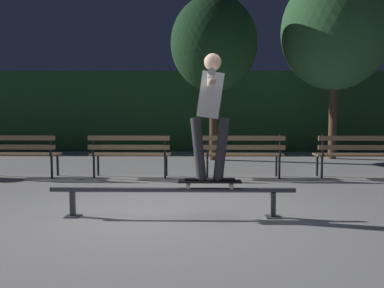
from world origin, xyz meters
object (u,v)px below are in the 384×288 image
object	(u,v)px
grind_rail	(172,194)
park_bench_rightmost	(357,151)
park_bench_leftmost	(18,151)
tree_behind_benches	(214,44)
tree_far_right	(335,31)
park_bench_right_center	(243,151)
park_bench_left_center	(130,151)
skateboard	(210,182)
skateboarder	(210,106)

from	to	relation	value
grind_rail	park_bench_rightmost	distance (m)	4.56
grind_rail	park_bench_leftmost	size ratio (longest dim) A/B	1.90
park_bench_leftmost	tree_behind_benches	size ratio (longest dim) A/B	0.36
grind_rail	tree_behind_benches	bearing A→B (deg)	82.93
tree_far_right	tree_behind_benches	bearing A→B (deg)	-174.10
park_bench_leftmost	park_bench_right_center	size ratio (longest dim) A/B	1.00
park_bench_left_center	tree_behind_benches	distance (m)	4.33
park_bench_leftmost	tree_behind_benches	xyz separation A→B (m)	(4.01, 3.00, 2.58)
tree_far_right	grind_rail	bearing A→B (deg)	-122.85
park_bench_leftmost	park_bench_rightmost	bearing A→B (deg)	0.00
skateboard	tree_far_right	bearing A→B (deg)	60.23
tree_behind_benches	grind_rail	bearing A→B (deg)	-97.07
skateboard	park_bench_left_center	xyz separation A→B (m)	(-1.50, 2.97, 0.09)
skateboard	park_bench_right_center	xyz separation A→B (m)	(0.74, 2.97, 0.09)
skateboard	park_bench_right_center	distance (m)	3.06
skateboarder	grind_rail	bearing A→B (deg)	180.00
skateboarder	park_bench_rightmost	world-z (taller)	skateboarder
park_bench_rightmost	grind_rail	bearing A→B (deg)	-139.30
park_bench_rightmost	tree_far_right	world-z (taller)	tree_far_right
grind_rail	park_bench_right_center	bearing A→B (deg)	67.83
skateboard	skateboarder	xyz separation A→B (m)	(0.00, -0.00, 0.94)
tree_behind_benches	tree_far_right	size ratio (longest dim) A/B	0.86
grind_rail	skateboard	world-z (taller)	skateboard
grind_rail	skateboarder	distance (m)	1.18
skateboard	park_bench_rightmost	bearing A→B (deg)	44.83
skateboarder	park_bench_left_center	distance (m)	3.43
tree_behind_benches	tree_far_right	world-z (taller)	tree_far_right
grind_rail	park_bench_right_center	size ratio (longest dim) A/B	1.90
park_bench_leftmost	park_bench_left_center	distance (m)	2.24
park_bench_leftmost	skateboard	bearing A→B (deg)	-38.46
skateboard	park_bench_leftmost	bearing A→B (deg)	141.54
grind_rail	skateboard	size ratio (longest dim) A/B	3.90
park_bench_left_center	tree_behind_benches	size ratio (longest dim) A/B	0.36
skateboard	tree_behind_benches	distance (m)	6.54
tree_behind_benches	tree_far_right	xyz separation A→B (m)	(3.33, 0.34, 0.40)
park_bench_leftmost	park_bench_left_center	world-z (taller)	same
skateboard	tree_far_right	size ratio (longest dim) A/B	0.15
park_bench_left_center	tree_far_right	xyz separation A→B (m)	(5.11, 3.34, 2.98)
park_bench_left_center	tree_behind_benches	bearing A→B (deg)	59.43
skateboarder	tree_behind_benches	xyz separation A→B (m)	(0.27, 5.97, 1.73)
skateboarder	tree_behind_benches	world-z (taller)	tree_behind_benches
park_bench_right_center	park_bench_rightmost	world-z (taller)	same
park_bench_leftmost	park_bench_right_center	bearing A→B (deg)	0.00
skateboard	park_bench_rightmost	world-z (taller)	park_bench_rightmost
park_bench_leftmost	park_bench_left_center	bearing A→B (deg)	0.00
skateboard	park_bench_left_center	bearing A→B (deg)	116.75
park_bench_right_center	park_bench_rightmost	distance (m)	2.24
park_bench_leftmost	park_bench_right_center	world-z (taller)	same
grind_rail	tree_behind_benches	size ratio (longest dim) A/B	0.69
park_bench_rightmost	tree_behind_benches	size ratio (longest dim) A/B	0.36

